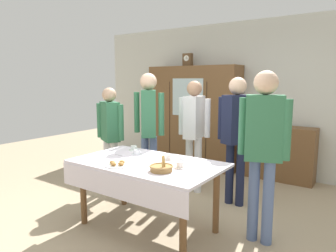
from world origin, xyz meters
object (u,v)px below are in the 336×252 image
Objects in this scene: wall_cabinet at (193,117)px; tea_cup_back_edge at (168,158)px; book_stack at (280,124)px; bread_basket at (161,168)px; pastry_plate at (117,164)px; person_behind_table_right at (263,140)px; bookshelf_low at (279,153)px; spoon_near_left at (120,155)px; dining_table at (145,172)px; tea_cup_front_edge at (137,152)px; tea_cup_mid_left at (134,148)px; person_beside_shelf at (194,125)px; mantel_clock at (188,60)px; tea_cup_far_left at (180,165)px; person_by_cabinet at (236,128)px; spoon_near_right at (187,177)px; spoon_far_right at (99,156)px; person_behind_table_left at (110,129)px; person_near_right_end at (149,121)px; tea_cup_mid_right at (182,160)px.

wall_cabinet reaches higher than tea_cup_back_edge.
book_stack is 0.92× the size of bread_basket.
pastry_plate is 0.16× the size of person_behind_table_right.
tea_cup_back_edge is 0.07× the size of person_behind_table_right.
spoon_near_left is at bearing -114.35° from bookshelf_low.
tea_cup_front_edge is (-0.31, 0.22, 0.14)m from dining_table.
person_beside_shelf reaches higher than tea_cup_mid_left.
mantel_clock reaches higher than tea_cup_back_edge.
tea_cup_far_left reaches higher than pastry_plate.
pastry_plate is at bearing -115.21° from person_by_cabinet.
bread_basket reaches higher than spoon_near_right.
person_by_cabinet reaches higher than spoon_far_right.
tea_cup_front_edge is 0.76m from bread_basket.
tea_cup_back_edge is 1.17m from person_beside_shelf.
bread_basket reaches higher than spoon_far_right.
mantel_clock reaches higher than person_behind_table_right.
bookshelf_low is 2.85m from spoon_near_left.
tea_cup_back_edge is (1.04, -2.36, -0.17)m from wall_cabinet.
person_by_cabinet is (-0.19, -1.41, 0.58)m from bookshelf_low.
person_behind_table_left reaches higher than bread_basket.
wall_cabinet is 2.58m from tea_cup_back_edge.
dining_table is 0.31m from tea_cup_back_edge.
tea_cup_front_edge is at bearing 47.85° from spoon_far_right.
person_beside_shelf is (-0.50, 1.51, 0.20)m from bread_basket.
person_beside_shelf is at bearing 46.57° from person_near_right_end.
person_behind_table_left is at bearing 138.26° from pastry_plate.
spoon_near_right is (1.14, -0.56, -0.02)m from tea_cup_mid_left.
mantel_clock is at bearing -179.73° from wall_cabinet.
tea_cup_far_left is 1.09× the size of spoon_near_right.
bookshelf_low is at bearing 65.65° from spoon_near_left.
pastry_plate is at bearing -174.64° from spoon_near_right.
wall_cabinet is 1.70m from bookshelf_low.
book_stack is (1.76, 0.05, -1.10)m from mantel_clock.
person_near_right_end is at bearing 133.29° from bread_basket.
person_by_cabinet is (1.74, 0.56, 0.10)m from person_behind_table_left.
tea_cup_far_left is (-0.30, -2.60, 0.34)m from bookshelf_low.
dining_table is 12.61× the size of tea_cup_far_left.
person_behind_table_right is (1.13, 0.46, 0.42)m from dining_table.
wall_cabinet is at bearing 98.96° from person_near_right_end.
dining_table is 6.83× the size of bread_basket.
tea_cup_back_edge is at bearing -111.71° from person_by_cabinet.
person_beside_shelf is 1.24m from person_behind_table_left.
person_by_cabinet is (0.85, 1.00, 0.24)m from tea_cup_front_edge.
spoon_far_right is (-0.45, 0.16, -0.01)m from pastry_plate.
person_by_cabinet is (-0.19, -1.41, 0.10)m from book_stack.
tea_cup_mid_left is at bearing 170.54° from tea_cup_mid_right.
person_behind_table_left is at bearing 155.32° from spoon_near_right.
tea_cup_front_edge is 1.09× the size of spoon_near_right.
tea_cup_far_left is at bearing -65.67° from person_beside_shelf.
tea_cup_mid_right is 1.09× the size of spoon_near_right.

